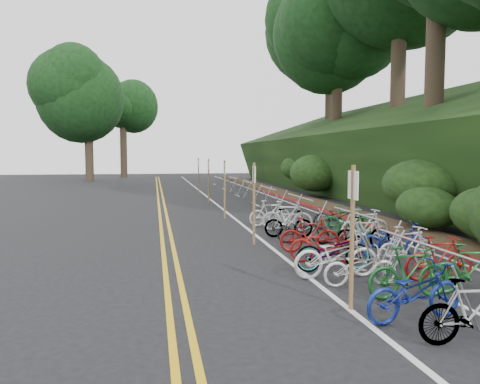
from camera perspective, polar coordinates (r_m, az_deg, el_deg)
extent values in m
plane|color=black|center=(9.54, 4.56, -12.14)|extent=(120.00, 120.00, 0.00)
cube|color=gold|center=(19.02, -9.66, -3.77)|extent=(0.12, 80.00, 0.01)
cube|color=gold|center=(19.02, -8.75, -3.75)|extent=(0.12, 80.00, 0.01)
cube|color=silver|center=(19.31, -0.25, -3.57)|extent=(0.12, 80.00, 0.01)
cube|color=silver|center=(20.47, 11.42, -3.20)|extent=(0.12, 80.00, 0.01)
cube|color=silver|center=(14.21, 12.55, -6.64)|extent=(0.10, 1.60, 0.01)
cube|color=silver|center=(19.79, 5.75, -3.40)|extent=(0.10, 1.60, 0.01)
cube|color=silver|center=(25.56, 2.01, -1.58)|extent=(0.10, 1.60, 0.01)
cube|color=silver|center=(31.42, -0.35, -0.42)|extent=(0.10, 1.60, 0.01)
cube|color=silver|center=(37.32, -1.96, 0.37)|extent=(0.10, 1.60, 0.01)
cube|color=silver|center=(43.25, -3.13, 0.94)|extent=(0.10, 1.60, 0.01)
cube|color=maroon|center=(22.49, 10.71, -2.38)|extent=(0.25, 28.00, 0.10)
cube|color=black|center=(34.67, 16.88, 4.47)|extent=(12.32, 44.00, 9.11)
cube|color=#382819|center=(32.15, 5.45, -0.19)|extent=(1.40, 44.00, 0.16)
ellipsoid|color=#284C19|center=(19.80, 21.21, 0.82)|extent=(2.60, 3.64, 2.08)
ellipsoid|color=#284C19|center=(25.60, 16.49, 2.71)|extent=(2.20, 3.08, 1.76)
ellipsoid|color=#284C19|center=(30.59, 9.02, 2.30)|extent=(3.00, 4.20, 2.40)
ellipsoid|color=#284C19|center=(36.49, 6.93, 2.95)|extent=(2.40, 3.36, 1.92)
ellipsoid|color=#284C19|center=(40.69, 7.01, 4.07)|extent=(2.80, 3.92, 2.24)
ellipsoid|color=#284C19|center=(17.63, 21.78, -1.75)|extent=(1.80, 2.52, 1.44)
ellipsoid|color=#284C19|center=(29.54, 14.39, 4.16)|extent=(3.20, 4.48, 2.56)
cylinder|color=#2D2319|center=(25.01, 22.62, 12.49)|extent=(0.91, 0.91, 7.67)
cylinder|color=#2D2319|center=(33.25, 18.69, 12.64)|extent=(0.96, 0.96, 8.69)
cylinder|color=#2D2319|center=(39.88, 11.70, 9.71)|extent=(0.88, 0.88, 7.16)
ellipsoid|color=black|center=(40.97, 11.85, 18.72)|extent=(9.54, 9.54, 9.06)
cylinder|color=#2D2319|center=(48.31, 10.89, 10.25)|extent=(0.94, 0.94, 8.18)
ellipsoid|color=black|center=(49.63, 11.03, 18.89)|extent=(11.36, 11.36, 10.79)
cylinder|color=#2D2319|center=(51.25, -17.92, 5.00)|extent=(0.85, 0.85, 6.64)
ellipsoid|color=black|center=(51.68, -18.09, 11.72)|extent=(9.09, 9.09, 8.63)
cylinder|color=#2D2319|center=(58.93, -14.00, 4.76)|extent=(0.83, 0.83, 6.13)
ellipsoid|color=black|center=(59.21, -14.10, 10.04)|extent=(7.95, 7.95, 7.55)
cylinder|color=gray|center=(9.51, 21.50, -5.91)|extent=(0.05, 3.45, 0.05)
cylinder|color=gray|center=(8.16, 25.83, -11.60)|extent=(0.54, 0.04, 1.05)
cylinder|color=gray|center=(10.87, 15.58, -7.33)|extent=(0.54, 0.04, 1.05)
cylinder|color=gray|center=(11.12, 18.20, -7.12)|extent=(0.54, 0.04, 1.05)
cylinder|color=gray|center=(13.08, 13.94, -2.55)|extent=(0.05, 3.00, 0.05)
cylinder|color=gray|center=(11.80, 15.46, -6.17)|extent=(0.58, 0.04, 1.13)
cylinder|color=gray|center=(12.05, 17.87, -6.00)|extent=(0.58, 0.04, 1.13)
cylinder|color=gray|center=(14.33, 10.56, -4.20)|extent=(0.58, 0.04, 1.13)
cylinder|color=gray|center=(14.54, 12.63, -4.10)|extent=(0.58, 0.04, 1.13)
cylinder|color=gray|center=(17.73, 7.27, -0.61)|extent=(0.05, 3.00, 0.05)
cylinder|color=gray|center=(16.38, 7.81, -3.07)|extent=(0.58, 0.04, 1.13)
cylinder|color=gray|center=(16.57, 9.65, -3.00)|extent=(0.58, 0.04, 1.13)
cylinder|color=gray|center=(19.04, 5.17, -1.98)|extent=(0.58, 0.04, 1.13)
cylinder|color=gray|center=(19.20, 6.78, -1.94)|extent=(0.58, 0.04, 1.13)
cylinder|color=gray|center=(22.53, 3.41, 0.52)|extent=(0.05, 3.00, 0.05)
cylinder|color=gray|center=(21.16, 3.57, -1.31)|extent=(0.58, 0.04, 1.13)
cylinder|color=gray|center=(21.30, 5.03, -1.28)|extent=(0.58, 0.04, 1.13)
cylinder|color=gray|center=(23.87, 1.95, -0.63)|extent=(0.58, 0.04, 1.13)
cylinder|color=gray|center=(24.00, 3.25, -0.61)|extent=(0.58, 0.04, 1.13)
cylinder|color=gray|center=(27.40, 0.91, 1.24)|extent=(0.05, 3.00, 0.05)
cylinder|color=gray|center=(26.02, 0.91, -0.20)|extent=(0.58, 0.04, 1.13)
cylinder|color=gray|center=(26.13, 2.11, -0.18)|extent=(0.58, 0.04, 1.13)
cylinder|color=gray|center=(28.76, -0.19, 0.25)|extent=(0.58, 0.04, 1.13)
cylinder|color=gray|center=(28.86, 0.91, 0.27)|extent=(0.58, 0.04, 1.13)
cylinder|color=gray|center=(32.31, -0.83, 1.75)|extent=(0.05, 3.00, 0.05)
cylinder|color=gray|center=(30.92, -0.91, 0.56)|extent=(0.58, 0.04, 1.13)
cylinder|color=gray|center=(31.02, 0.11, 0.57)|extent=(0.58, 0.04, 1.13)
cylinder|color=gray|center=(33.68, -1.70, 0.88)|extent=(0.58, 0.04, 1.13)
cylinder|color=gray|center=(33.77, -0.76, 0.90)|extent=(0.58, 0.04, 1.13)
cylinder|color=brown|center=(8.48, 13.50, -5.46)|extent=(0.08, 0.08, 2.56)
cube|color=silver|center=(8.37, 13.62, 0.83)|extent=(0.02, 0.40, 0.50)
cylinder|color=brown|center=(14.21, 1.72, -1.45)|extent=(0.08, 0.08, 2.50)
cube|color=silver|center=(14.15, 1.73, 2.18)|extent=(0.02, 0.40, 0.50)
cylinder|color=brown|center=(20.10, -1.88, 0.32)|extent=(0.08, 0.08, 2.50)
cube|color=silver|center=(20.05, -1.89, 2.88)|extent=(0.02, 0.40, 0.50)
cylinder|color=brown|center=(26.03, -3.84, 1.28)|extent=(0.08, 0.08, 2.50)
cube|color=silver|center=(26.00, -3.85, 3.26)|extent=(0.02, 0.40, 0.50)
cylinder|color=brown|center=(31.99, -5.08, 1.88)|extent=(0.08, 0.08, 2.50)
cube|color=silver|center=(31.96, -5.09, 3.50)|extent=(0.02, 0.40, 0.50)
imported|color=beige|center=(10.70, 11.63, -7.52)|extent=(0.72, 1.98, 1.03)
imported|color=slate|center=(7.71, 26.45, -12.90)|extent=(0.58, 1.65, 0.98)
imported|color=navy|center=(8.37, 20.50, -11.35)|extent=(0.94, 1.94, 0.98)
imported|color=#144C1E|center=(9.56, 19.93, -9.19)|extent=(0.54, 1.72, 1.02)
imported|color=#144C1E|center=(10.37, 26.38, -8.35)|extent=(0.68, 1.73, 1.01)
imported|color=beige|center=(10.18, 14.44, -8.78)|extent=(0.61, 1.60, 0.83)
imported|color=maroon|center=(11.17, 23.14, -7.40)|extent=(0.47, 1.65, 0.99)
imported|color=slate|center=(11.32, 11.30, -7.01)|extent=(0.65, 1.85, 0.97)
imported|color=#9E9EA3|center=(12.00, 19.71, -6.33)|extent=(0.81, 1.81, 1.05)
imported|color=maroon|center=(12.12, 10.35, -6.31)|extent=(1.14, 1.89, 0.94)
imported|color=navy|center=(13.13, 18.28, -5.55)|extent=(0.96, 1.94, 0.97)
imported|color=maroon|center=(13.30, 8.48, -5.16)|extent=(0.77, 1.74, 1.01)
imported|color=slate|center=(14.04, 14.81, -4.84)|extent=(0.60, 1.64, 0.96)
imported|color=black|center=(14.60, 7.67, -4.62)|extent=(1.06, 1.69, 0.84)
imported|color=#9E9EA3|center=(15.44, 15.03, -3.85)|extent=(0.66, 1.77, 1.04)
imported|color=slate|center=(15.60, 5.94, -3.78)|extent=(0.74, 1.66, 0.96)
imported|color=#144C1E|center=(16.20, 12.92, -3.43)|extent=(1.04, 1.79, 1.03)
imported|color=#9E9EA3|center=(16.81, 5.77, -2.96)|extent=(1.14, 1.87, 1.09)
imported|color=black|center=(17.47, 11.91, -2.95)|extent=(1.02, 1.93, 0.97)
imported|color=beige|center=(17.97, 3.72, -2.58)|extent=(0.60, 1.71, 1.01)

